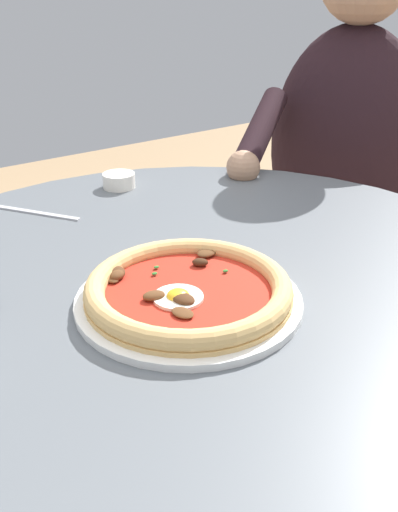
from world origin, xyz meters
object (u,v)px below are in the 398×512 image
(fork_utensil, at_px, (33,212))
(ramekin_capers, at_px, (119,180))
(pizza_on_plate, at_px, (188,292))
(dining_table, at_px, (200,359))
(diner_person, at_px, (336,224))
(cafe_chair_diner, at_px, (354,197))

(fork_utensil, bearing_deg, ramekin_capers, -171.22)
(pizza_on_plate, bearing_deg, dining_table, -138.43)
(diner_person, bearing_deg, fork_utensil, -3.19)
(ramekin_capers, relative_size, cafe_chair_diner, 0.07)
(pizza_on_plate, bearing_deg, fork_utensil, -84.10)
(ramekin_capers, distance_m, diner_person, 0.61)
(fork_utensil, relative_size, diner_person, 0.14)
(pizza_on_plate, relative_size, cafe_chair_diner, 0.31)
(dining_table, xyz_separation_m, diner_person, (-0.67, -0.33, -0.06))
(diner_person, relative_size, cafe_chair_diner, 1.29)
(pizza_on_plate, bearing_deg, diner_person, -152.47)
(dining_table, height_order, pizza_on_plate, pizza_on_plate)
(dining_table, distance_m, diner_person, 0.74)
(dining_table, distance_m, pizza_on_plate, 0.17)
(dining_table, bearing_deg, cafe_chair_diner, -153.92)
(dining_table, relative_size, cafe_chair_diner, 1.11)
(pizza_on_plate, height_order, diner_person, diner_person)
(dining_table, distance_m, fork_utensil, 0.41)
(cafe_chair_diner, bearing_deg, diner_person, 25.46)
(dining_table, bearing_deg, ramekin_capers, -103.17)
(diner_person, xyz_separation_m, cafe_chair_diner, (-0.14, -0.06, 0.02))
(ramekin_capers, xyz_separation_m, diner_person, (-0.57, 0.07, -0.21))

